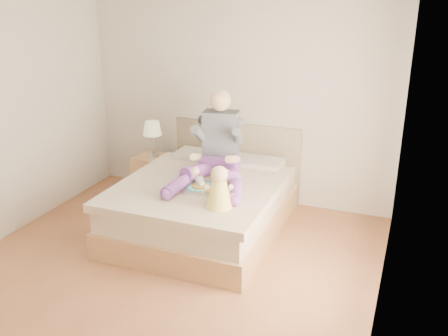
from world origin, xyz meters
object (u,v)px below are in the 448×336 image
at_px(bed, 206,202).
at_px(adult, 217,152).
at_px(baby, 219,190).
at_px(tray, 209,187).
at_px(nightstand, 154,177).

bearing_deg(bed, adult, 51.81).
bearing_deg(baby, tray, 103.30).
height_order(bed, baby, baby).
bearing_deg(adult, baby, -76.00).
bearing_deg(nightstand, bed, -21.97).
xyz_separation_m(bed, tray, (0.17, -0.30, 0.32)).
height_order(bed, adult, adult).
bearing_deg(tray, bed, 109.29).
height_order(nightstand, tray, tray).
relative_size(bed, baby, 5.11).
height_order(bed, tray, bed).
distance_m(nightstand, adult, 1.33).
distance_m(nightstand, tray, 1.50).
xyz_separation_m(adult, tray, (0.08, -0.41, -0.26)).
bearing_deg(baby, bed, 100.42).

